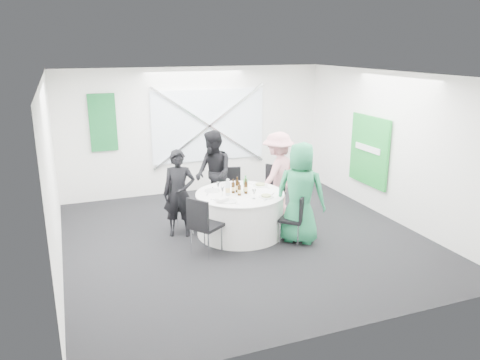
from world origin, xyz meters
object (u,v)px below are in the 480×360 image
object	(u,v)px
chair_back	(231,188)
chair_front_left	(203,222)
chair_back_left	(179,201)
green_water_bottle	(245,185)
banquet_table	(240,214)
person_woman_pink	(278,174)
chair_front_right	(297,215)
person_man_back_left	(179,193)
person_man_back	(213,174)
chair_back_right	(272,187)
clear_water_bottle	(228,189)
person_woman_green	(300,193)

from	to	relation	value
chair_back	chair_front_left	distance (m)	1.94
chair_back	chair_back_left	size ratio (longest dim) A/B	0.97
chair_back_left	green_water_bottle	distance (m)	1.22
banquet_table	person_woman_pink	size ratio (longest dim) A/B	0.94
chair_front_right	person_man_back_left	size ratio (longest dim) A/B	0.55
person_man_back_left	green_water_bottle	world-z (taller)	person_man_back_left
person_man_back_left	person_man_back	bearing A→B (deg)	59.69
banquet_table	chair_front_right	bearing A→B (deg)	-44.35
chair_back_left	person_woman_pink	bearing A→B (deg)	-58.52
banquet_table	chair_back_left	size ratio (longest dim) A/B	1.62
chair_front_right	person_woman_pink	bearing A→B (deg)	-147.74
person_man_back_left	chair_back_right	bearing A→B (deg)	25.77
chair_back	green_water_bottle	xyz separation A→B (m)	(-0.07, -0.94, 0.32)
chair_back_right	clear_water_bottle	bearing A→B (deg)	-94.63
banquet_table	person_woman_green	distance (m)	1.17
chair_back	green_water_bottle	world-z (taller)	green_water_bottle
banquet_table	chair_back_right	xyz separation A→B (m)	(0.88, 0.58, 0.22)
chair_front_left	chair_back_right	bearing A→B (deg)	-90.91
person_woman_pink	chair_back	bearing A→B (deg)	-54.62
banquet_table	person_woman_green	size ratio (longest dim) A/B	0.90
banquet_table	chair_back_left	bearing A→B (deg)	152.93
banquet_table	green_water_bottle	bearing A→B (deg)	26.42
clear_water_bottle	person_woman_green	bearing A→B (deg)	-30.66
green_water_bottle	chair_front_right	bearing A→B (deg)	-52.11
chair_front_right	green_water_bottle	size ratio (longest dim) A/B	2.96
chair_back	chair_front_right	size ratio (longest dim) A/B	1.09
person_woman_green	banquet_table	bearing A→B (deg)	0.00
banquet_table	person_woman_green	world-z (taller)	person_woman_green
chair_front_right	person_man_back_left	xyz separation A→B (m)	(-1.75, 1.06, 0.27)
person_woman_pink	chair_back_left	bearing A→B (deg)	-27.77
person_man_back_left	chair_front_left	bearing A→B (deg)	-63.46
chair_front_left	person_woman_green	bearing A→B (deg)	-127.07
chair_back_left	chair_front_left	world-z (taller)	chair_front_left
green_water_bottle	chair_back_right	bearing A→B (deg)	34.55
banquet_table	person_man_back	bearing A→B (deg)	96.82
person_woman_pink	person_woman_green	size ratio (longest dim) A/B	0.96
chair_back	chair_front_right	bearing A→B (deg)	-61.25
chair_back	chair_front_left	xyz separation A→B (m)	(-1.07, -1.61, 0.02)
person_man_back_left	person_man_back	world-z (taller)	person_man_back
banquet_table	person_man_back	xyz separation A→B (m)	(-0.13, 1.11, 0.46)
chair_front_right	chair_back	bearing A→B (deg)	-118.17
person_woman_pink	person_woman_green	xyz separation A→B (m)	(-0.21, -1.32, 0.04)
chair_back_left	green_water_bottle	xyz separation A→B (m)	(1.10, -0.43, 0.31)
chair_back	green_water_bottle	distance (m)	0.99
chair_front_right	clear_water_bottle	size ratio (longest dim) A/B	2.88
chair_back_left	chair_front_right	bearing A→B (deg)	-98.42
chair_front_right	person_woman_pink	xyz separation A→B (m)	(0.30, 1.38, 0.33)
chair_back_left	chair_front_left	bearing A→B (deg)	-147.45
banquet_table	clear_water_bottle	world-z (taller)	clear_water_bottle
banquet_table	chair_back_right	size ratio (longest dim) A/B	1.54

